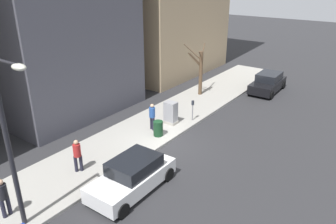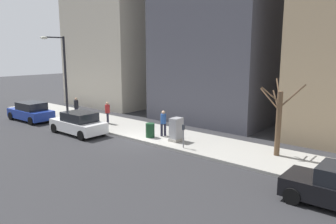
% 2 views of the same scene
% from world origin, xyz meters
% --- Properties ---
extents(ground_plane, '(120.00, 120.00, 0.00)m').
position_xyz_m(ground_plane, '(0.00, 0.00, 0.00)').
color(ground_plane, '#2B2B2D').
extents(sidewalk, '(4.00, 36.00, 0.15)m').
position_xyz_m(sidewalk, '(2.00, 0.00, 0.07)').
color(sidewalk, '#9E9B93').
rests_on(sidewalk, ground).
extents(parked_car_black, '(2.02, 4.25, 1.52)m').
position_xyz_m(parked_car_black, '(-1.29, -12.11, 0.74)').
color(parked_car_black, black).
rests_on(parked_car_black, ground).
extents(parked_car_white, '(1.96, 4.22, 1.52)m').
position_xyz_m(parked_car_white, '(-1.26, 4.25, 0.74)').
color(parked_car_white, white).
rests_on(parked_car_white, ground).
extents(parking_meter, '(0.14, 0.10, 1.35)m').
position_xyz_m(parking_meter, '(0.45, -3.41, 0.98)').
color(parking_meter, slate).
rests_on(parking_meter, sidewalk).
extents(utility_box, '(0.83, 0.61, 1.43)m').
position_xyz_m(utility_box, '(1.30, -2.19, 0.85)').
color(utility_box, '#A8A399').
rests_on(utility_box, sidewalk).
extents(streetlamp, '(1.97, 0.32, 6.50)m').
position_xyz_m(streetlamp, '(0.28, 8.40, 4.02)').
color(streetlamp, black).
rests_on(streetlamp, sidewalk).
extents(bare_tree, '(1.53, 2.36, 3.95)m').
position_xyz_m(bare_tree, '(2.64, -7.92, 2.06)').
color(bare_tree, brown).
rests_on(bare_tree, sidewalk).
extents(trash_bin, '(0.56, 0.56, 0.90)m').
position_xyz_m(trash_bin, '(0.90, -0.38, 0.60)').
color(trash_bin, '#14381E').
rests_on(trash_bin, sidewalk).
extents(pedestrian_near_meter, '(0.38, 0.36, 1.66)m').
position_xyz_m(pedestrian_near_meter, '(1.68, -0.81, 1.09)').
color(pedestrian_near_meter, '#1E1E2D').
rests_on(pedestrian_near_meter, sidewalk).
extents(pedestrian_midblock, '(0.36, 0.36, 1.66)m').
position_xyz_m(pedestrian_midblock, '(1.69, 4.81, 1.09)').
color(pedestrian_midblock, '#1E1E2D').
rests_on(pedestrian_midblock, sidewalk).
extents(pedestrian_far_corner, '(0.36, 0.40, 1.66)m').
position_xyz_m(pedestrian_far_corner, '(1.48, 8.55, 1.09)').
color(pedestrian_far_corner, '#1E1E2D').
rests_on(pedestrian_far_corner, sidewalk).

